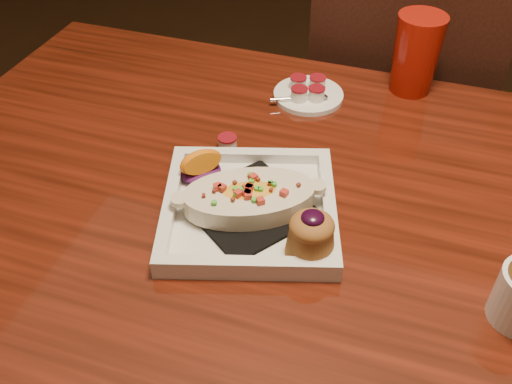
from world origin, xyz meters
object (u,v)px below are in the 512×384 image
(plate, at_px, (256,207))
(saucer, at_px, (307,93))
(table, at_px, (348,270))
(red_tumbler, at_px, (416,54))
(chair_far, at_px, (393,125))

(plate, height_order, saucer, plate)
(table, distance_m, red_tumbler, 0.44)
(plate, relative_size, saucer, 2.36)
(table, height_order, red_tumbler, red_tumbler)
(saucer, bearing_deg, table, -63.49)
(table, relative_size, plate, 4.84)
(table, xyz_separation_m, saucer, (-0.15, 0.31, 0.11))
(chair_far, bearing_deg, red_tumbler, 96.20)
(chair_far, xyz_separation_m, saucer, (-0.15, -0.32, 0.25))
(saucer, distance_m, red_tumbler, 0.21)
(chair_far, distance_m, plate, 0.73)
(plate, xyz_separation_m, saucer, (-0.01, 0.34, -0.01))
(chair_far, xyz_separation_m, plate, (-0.14, -0.66, 0.27))
(table, distance_m, plate, 0.19)
(chair_far, bearing_deg, saucer, 64.62)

